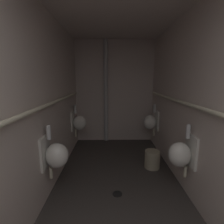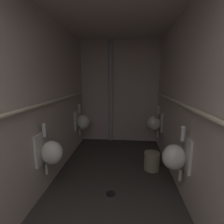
{
  "view_description": "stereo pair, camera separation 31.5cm",
  "coord_description": "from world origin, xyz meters",
  "px_view_note": "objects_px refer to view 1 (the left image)",
  "views": [
    {
      "loc": [
        -0.11,
        0.21,
        1.63
      ],
      "look_at": [
        -0.08,
        3.3,
        1.02
      ],
      "focal_mm": 26.97,
      "sensor_mm": 36.0,
      "label": 1
    },
    {
      "loc": [
        0.2,
        0.21,
        1.63
      ],
      "look_at": [
        -0.08,
        3.3,
        1.02
      ],
      "focal_mm": 26.97,
      "sensor_mm": 36.0,
      "label": 2
    }
  ],
  "objects_px": {
    "urinal_left_far": "(79,122)",
    "waste_bin": "(152,159)",
    "floor_drain": "(117,194)",
    "urinal_right_mid": "(181,154)",
    "urinal_right_far": "(151,122)",
    "standpipe_back_wall": "(106,92)",
    "urinal_left_mid": "(55,155)"
  },
  "relations": [
    {
      "from": "urinal_right_far",
      "to": "floor_drain",
      "type": "height_order",
      "value": "urinal_right_far"
    },
    {
      "from": "urinal_left_far",
      "to": "urinal_right_far",
      "type": "xyz_separation_m",
      "value": [
        1.68,
        0.04,
        0.0
      ]
    },
    {
      "from": "standpipe_back_wall",
      "to": "floor_drain",
      "type": "distance_m",
      "value": 2.48
    },
    {
      "from": "urinal_left_mid",
      "to": "floor_drain",
      "type": "bearing_deg",
      "value": 4.16
    },
    {
      "from": "urinal_left_far",
      "to": "urinal_right_far",
      "type": "distance_m",
      "value": 1.69
    },
    {
      "from": "standpipe_back_wall",
      "to": "waste_bin",
      "type": "distance_m",
      "value": 1.99
    },
    {
      "from": "urinal_right_mid",
      "to": "urinal_right_far",
      "type": "xyz_separation_m",
      "value": [
        0.0,
        1.71,
        0.0
      ]
    },
    {
      "from": "urinal_right_far",
      "to": "waste_bin",
      "type": "relative_size",
      "value": 2.32
    },
    {
      "from": "floor_drain",
      "to": "waste_bin",
      "type": "relative_size",
      "value": 0.43
    },
    {
      "from": "urinal_left_far",
      "to": "waste_bin",
      "type": "bearing_deg",
      "value": -30.49
    },
    {
      "from": "urinal_right_far",
      "to": "urinal_left_far",
      "type": "bearing_deg",
      "value": -178.74
    },
    {
      "from": "urinal_left_far",
      "to": "standpipe_back_wall",
      "type": "xyz_separation_m",
      "value": [
        0.62,
        0.49,
        0.65
      ]
    },
    {
      "from": "urinal_right_mid",
      "to": "urinal_right_far",
      "type": "relative_size",
      "value": 1.0
    },
    {
      "from": "urinal_right_mid",
      "to": "urinal_left_far",
      "type": "bearing_deg",
      "value": 135.19
    },
    {
      "from": "urinal_left_mid",
      "to": "urinal_right_far",
      "type": "bearing_deg",
      "value": 45.66
    },
    {
      "from": "urinal_right_far",
      "to": "urinal_right_mid",
      "type": "bearing_deg",
      "value": -90.0
    },
    {
      "from": "urinal_right_far",
      "to": "waste_bin",
      "type": "height_order",
      "value": "urinal_right_far"
    },
    {
      "from": "urinal_right_far",
      "to": "standpipe_back_wall",
      "type": "xyz_separation_m",
      "value": [
        -1.06,
        0.45,
        0.65
      ]
    },
    {
      "from": "urinal_right_mid",
      "to": "floor_drain",
      "type": "distance_m",
      "value": 1.07
    },
    {
      "from": "standpipe_back_wall",
      "to": "urinal_right_mid",
      "type": "bearing_deg",
      "value": -63.75
    },
    {
      "from": "urinal_right_mid",
      "to": "waste_bin",
      "type": "bearing_deg",
      "value": 102.55
    },
    {
      "from": "standpipe_back_wall",
      "to": "urinal_left_mid",
      "type": "bearing_deg",
      "value": -105.92
    },
    {
      "from": "standpipe_back_wall",
      "to": "waste_bin",
      "type": "height_order",
      "value": "standpipe_back_wall"
    },
    {
      "from": "urinal_right_mid",
      "to": "urinal_right_far",
      "type": "distance_m",
      "value": 1.71
    },
    {
      "from": "standpipe_back_wall",
      "to": "urinal_right_far",
      "type": "bearing_deg",
      "value": -22.83
    },
    {
      "from": "urinal_left_mid",
      "to": "urinal_left_far",
      "type": "xyz_separation_m",
      "value": [
        0.0,
        1.69,
        0.0
      ]
    },
    {
      "from": "floor_drain",
      "to": "urinal_left_far",
      "type": "bearing_deg",
      "value": 117.04
    },
    {
      "from": "urinal_left_far",
      "to": "floor_drain",
      "type": "distance_m",
      "value": 1.93
    },
    {
      "from": "urinal_left_mid",
      "to": "urinal_right_mid",
      "type": "height_order",
      "value": "same"
    },
    {
      "from": "urinal_left_far",
      "to": "urinal_right_far",
      "type": "relative_size",
      "value": 1.0
    },
    {
      "from": "urinal_left_far",
      "to": "floor_drain",
      "type": "height_order",
      "value": "urinal_left_far"
    },
    {
      "from": "urinal_right_far",
      "to": "standpipe_back_wall",
      "type": "bearing_deg",
      "value": 157.17
    }
  ]
}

